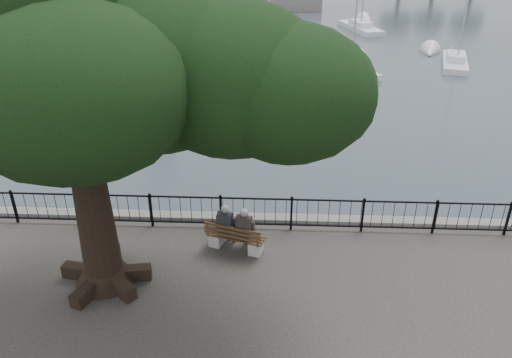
# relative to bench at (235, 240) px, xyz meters

# --- Properties ---
(harbor) EXTENTS (260.00, 260.00, 1.20)m
(harbor) POSITION_rel_bench_xyz_m (0.51, 1.54, -0.79)
(harbor) COLOR #65625B
(harbor) RESTS_ON ground
(railing) EXTENTS (22.06, 0.06, 1.00)m
(railing) POSITION_rel_bench_xyz_m (0.51, 1.04, 0.27)
(railing) COLOR black
(railing) RESTS_ON ground
(bench) EXTENTS (1.66, 0.94, 0.84)m
(bench) POSITION_rel_bench_xyz_m (0.00, 0.00, 0.00)
(bench) COLOR #9E9D9A
(bench) RESTS_ON ground
(person_left) EXTENTS (0.52, 0.72, 1.33)m
(person_left) POSITION_rel_bench_xyz_m (-0.21, 0.16, 0.32)
(person_left) COLOR black
(person_left) RESTS_ON ground
(person_right) EXTENTS (0.52, 0.72, 1.33)m
(person_right) POSITION_rel_bench_xyz_m (0.29, 0.00, 0.32)
(person_right) COLOR black
(person_right) RESTS_ON ground
(tree) EXTENTS (9.88, 6.90, 8.07)m
(tree) POSITION_rel_bench_xyz_m (-2.31, -1.37, 5.02)
(tree) COLOR black
(tree) RESTS_ON ground
(sailboat_a) EXTENTS (3.67, 5.73, 9.69)m
(sailboat_a) POSITION_rel_bench_xyz_m (-7.67, 19.90, -1.00)
(sailboat_a) COLOR silver
(sailboat_a) RESTS_ON ground
(sailboat_b) EXTENTS (1.69, 4.94, 10.37)m
(sailboat_b) POSITION_rel_bench_xyz_m (-4.46, 21.43, -0.97)
(sailboat_b) COLOR silver
(sailboat_b) RESTS_ON ground
(sailboat_c) EXTENTS (3.41, 5.31, 9.92)m
(sailboat_c) POSITION_rel_bench_xyz_m (5.75, 21.53, -0.99)
(sailboat_c) COLOR silver
(sailboat_c) RESTS_ON ground
(sailboat_d) EXTENTS (2.95, 5.75, 9.00)m
(sailboat_d) POSITION_rel_bench_xyz_m (13.11, 23.54, -1.01)
(sailboat_d) COLOR silver
(sailboat_d) RESTS_ON ground
(sailboat_e) EXTENTS (1.96, 5.18, 11.04)m
(sailboat_e) POSITION_rel_bench_xyz_m (-13.12, 27.92, -0.96)
(sailboat_e) COLOR silver
(sailboat_e) RESTS_ON ground
(sailboat_f) EXTENTS (3.05, 5.01, 10.94)m
(sailboat_f) POSITION_rel_bench_xyz_m (0.19, 29.89, -0.95)
(sailboat_f) COLOR silver
(sailboat_f) RESTS_ON ground
(sailboat_g) EXTENTS (3.53, 6.40, 10.67)m
(sailboat_g) POSITION_rel_bench_xyz_m (8.30, 35.47, -0.99)
(sailboat_g) COLOR silver
(sailboat_g) RESTS_ON ground
(sailboat_h) EXTENTS (1.51, 4.76, 11.55)m
(sailboat_h) POSITION_rel_bench_xyz_m (-1.50, 42.35, -0.93)
(sailboat_h) COLOR silver
(sailboat_h) RESTS_ON ground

